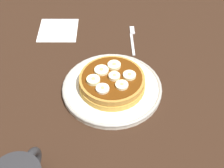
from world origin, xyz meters
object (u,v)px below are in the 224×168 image
Objects in this scene: plate at (112,88)px; banana_slice_4 at (122,85)px; banana_slice_2 at (103,89)px; banana_slice_3 at (102,70)px; banana_slice_6 at (114,65)px; napkin at (58,30)px; banana_slice_5 at (93,80)px; fork at (133,38)px; banana_slice_1 at (129,76)px; banana_slice_0 at (115,76)px; pancake_stack at (112,83)px.

banana_slice_4 is (-2.03, -2.96, 3.88)cm from plate.
banana_slice_2 is 5.90cm from banana_slice_3.
napkin is (14.13, 21.50, -4.62)cm from banana_slice_6.
banana_slice_2 is 0.27× the size of napkin.
fork is (23.24, -3.16, -4.55)cm from banana_slice_5.
banana_slice_0 is at bearing 112.18° from banana_slice_1.
napkin is at bearing 44.05° from banana_slice_2.
banana_slice_6 is (3.80, 0.64, 1.94)cm from pancake_stack.
banana_slice_2 is 3.34cm from banana_slice_5.
plate is at bearing -110.35° from banana_slice_3.
banana_slice_5 is at bearing 172.25° from fork.
banana_slice_6 is at bearing 9.88° from plate.
banana_slice_4 is at bearing -128.16° from napkin.
plate is at bearing 104.27° from banana_slice_0.
fork is at bearing -0.66° from banana_slice_6.
fork is (19.53, -2.50, -4.45)cm from banana_slice_3.
banana_slice_4 is at bearing -147.29° from banana_slice_6.
pancake_stack is 4.49cm from banana_slice_1.
banana_slice_6 is (7.95, -0.14, 0.08)cm from banana_slice_2.
pancake_stack is 5.20× the size of banana_slice_6.
banana_slice_6 is at bearing -43.18° from banana_slice_3.
fork is (2.94, -21.70, 0.10)cm from napkin.
banana_slice_5 is (-3.71, 0.66, 0.11)cm from banana_slice_3.
plate reaches higher than napkin.
banana_slice_2 is at bearing -135.95° from napkin.
banana_slice_0 is at bearing -16.17° from banana_slice_2.
banana_slice_0 is 3.60cm from banana_slice_6.
banana_slice_6 reaches higher than banana_slice_3.
plate is 2.04cm from pancake_stack.
banana_slice_3 is 1.15× the size of banana_slice_4.
plate is at bearing -178.83° from fork.
banana_slice_0 and banana_slice_5 have the same top height.
fork is at bearing -7.75° from banana_slice_5.
plate is 7.58× the size of banana_slice_6.
plate is 7.07× the size of banana_slice_3.
banana_slice_5 is 6.84cm from banana_slice_6.
banana_slice_6 is (3.40, 1.17, -0.04)cm from banana_slice_0.
banana_slice_6 is at bearing 19.05° from banana_slice_0.
banana_slice_3 and banana_slice_4 have the same top height.
banana_slice_2 and banana_slice_3 have the same top height.
banana_slice_4 is 6.57cm from banana_slice_5.
pancake_stack is 1.29× the size of fork.
fork is (20.86, 0.44, -2.58)cm from pancake_stack.
banana_slice_0 is 0.85× the size of banana_slice_6.
banana_slice_4 reaches higher than fork.
napkin is at bearing 51.01° from pancake_stack.
pancake_stack is 5.55× the size of banana_slice_4.
pancake_stack is 6.10× the size of banana_slice_0.
banana_slice_5 reaches higher than banana_slice_2.
banana_slice_3 is 1.07× the size of banana_slice_6.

